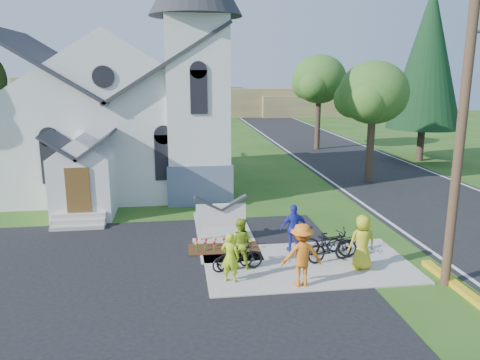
{
  "coord_description": "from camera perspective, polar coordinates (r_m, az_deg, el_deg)",
  "views": [
    {
      "loc": [
        -2.84,
        -13.88,
        6.43
      ],
      "look_at": [
        -0.21,
        5.0,
        2.0
      ],
      "focal_mm": 35.0,
      "sensor_mm": 36.0,
      "label": 1
    }
  ],
  "objects": [
    {
      "name": "ground",
      "position": [
        15.56,
        3.38,
        -11.34
      ],
      "size": [
        120.0,
        120.0,
        0.0
      ],
      "primitive_type": "plane",
      "color": "#275217",
      "rests_on": "ground"
    },
    {
      "name": "parking_lot",
      "position": [
        14.13,
        -24.98,
        -15.25
      ],
      "size": [
        20.0,
        16.0,
        0.02
      ],
      "primitive_type": "cube",
      "color": "black",
      "rests_on": "ground"
    },
    {
      "name": "road",
      "position": [
        32.25,
        15.72,
        1.12
      ],
      "size": [
        8.0,
        90.0,
        0.02
      ],
      "primitive_type": "cube",
      "color": "black",
      "rests_on": "ground"
    },
    {
      "name": "sidewalk",
      "position": [
        16.33,
        8.28,
        -10.15
      ],
      "size": [
        7.0,
        4.0,
        0.05
      ],
      "primitive_type": "cube",
      "color": "#AAA69A",
      "rests_on": "ground"
    },
    {
      "name": "church",
      "position": [
        26.52,
        -13.84,
        10.16
      ],
      "size": [
        12.35,
        12.0,
        13.0
      ],
      "color": "white",
      "rests_on": "ground"
    },
    {
      "name": "church_sign",
      "position": [
        17.99,
        -2.34,
        -4.4
      ],
      "size": [
        2.2,
        0.4,
        1.7
      ],
      "color": "#AAA69A",
      "rests_on": "ground"
    },
    {
      "name": "flower_bed",
      "position": [
        17.48,
        -2.01,
        -8.38
      ],
      "size": [
        2.6,
        1.1,
        0.07
      ],
      "primitive_type": "cube",
      "color": "#3B2410",
      "rests_on": "ground"
    },
    {
      "name": "utility_pole",
      "position": [
        14.89,
        25.79,
        7.85
      ],
      "size": [
        3.45,
        0.28,
        10.0
      ],
      "color": "#483024",
      "rests_on": "ground"
    },
    {
      "name": "tree_road_near",
      "position": [
        28.28,
        15.98,
        10.12
      ],
      "size": [
        4.0,
        4.0,
        7.05
      ],
      "color": "#37271E",
      "rests_on": "ground"
    },
    {
      "name": "tree_road_mid",
      "position": [
        39.69,
        9.64,
        11.98
      ],
      "size": [
        4.4,
        4.4,
        7.8
      ],
      "color": "#37271E",
      "rests_on": "ground"
    },
    {
      "name": "conifer",
      "position": [
        36.55,
        21.95,
        13.68
      ],
      "size": [
        5.2,
        5.2,
        12.4
      ],
      "color": "#37271E",
      "rests_on": "ground"
    },
    {
      "name": "distant_hills",
      "position": [
        70.61,
        -2.92,
        9.62
      ],
      "size": [
        61.0,
        10.0,
        5.6
      ],
      "color": "olive",
      "rests_on": "ground"
    },
    {
      "name": "cyclist_0",
      "position": [
        14.6,
        -1.2,
        -9.41
      ],
      "size": [
        0.67,
        0.56,
        1.59
      ],
      "primitive_type": "imported",
      "rotation": [
        0.0,
        0.0,
        2.79
      ],
      "color": "#AFD819",
      "rests_on": "sidewalk"
    },
    {
      "name": "bike_0",
      "position": [
        15.59,
        -0.85,
        -9.45
      ],
      "size": [
        1.62,
        1.06,
        0.8
      ],
      "primitive_type": "imported",
      "rotation": [
        0.0,
        0.0,
        1.95
      ],
      "color": "black",
      "rests_on": "sidewalk"
    },
    {
      "name": "cyclist_1",
      "position": [
        15.62,
        -0.01,
        -7.64
      ],
      "size": [
        1.0,
        0.89,
        1.7
      ],
      "primitive_type": "imported",
      "rotation": [
        0.0,
        0.0,
        2.79
      ],
      "color": "#96BB23",
      "rests_on": "sidewalk"
    },
    {
      "name": "bike_1",
      "position": [
        15.5,
        -0.04,
        -9.3
      ],
      "size": [
        1.63,
        0.69,
        0.95
      ],
      "primitive_type": "imported",
      "rotation": [
        0.0,
        0.0,
        1.73
      ],
      "color": "black",
      "rests_on": "sidewalk"
    },
    {
      "name": "cyclist_2",
      "position": [
        17.03,
        6.58,
        -5.84
      ],
      "size": [
        1.06,
        0.5,
        1.76
      ],
      "primitive_type": "imported",
      "rotation": [
        0.0,
        0.0,
        3.21
      ],
      "color": "#232EB3",
      "rests_on": "sidewalk"
    },
    {
      "name": "bike_2",
      "position": [
        16.89,
        10.77,
        -7.48
      ],
      "size": [
        2.07,
        1.16,
        1.03
      ],
      "primitive_type": "imported",
      "rotation": [
        0.0,
        0.0,
        1.31
      ],
      "color": "black",
      "rests_on": "sidewalk"
    },
    {
      "name": "cyclist_3",
      "position": [
        14.41,
        7.52,
        -9.04
      ],
      "size": [
        1.29,
        0.76,
        1.96
      ],
      "primitive_type": "imported",
      "rotation": [
        0.0,
        0.0,
        3.17
      ],
      "color": "orange",
      "rests_on": "sidewalk"
    },
    {
      "name": "bike_3",
      "position": [
        16.44,
        10.95,
        -7.98
      ],
      "size": [
        1.86,
        0.94,
        1.08
      ],
      "primitive_type": "imported",
      "rotation": [
        0.0,
        0.0,
        1.83
      ],
      "color": "black",
      "rests_on": "sidewalk"
    },
    {
      "name": "cyclist_4",
      "position": [
        15.98,
        14.66,
        -7.34
      ],
      "size": [
        0.93,
        0.63,
        1.84
      ],
      "primitive_type": "imported",
      "rotation": [
        0.0,
        0.0,
        3.19
      ],
      "color": "gold",
      "rests_on": "sidewalk"
    },
    {
      "name": "bike_4",
      "position": [
        17.53,
        12.98,
        -7.19
      ],
      "size": [
        1.56,
        0.57,
        0.81
      ],
      "primitive_type": "imported",
      "rotation": [
        0.0,
        0.0,
        1.59
      ],
      "color": "black",
      "rests_on": "sidewalk"
    }
  ]
}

